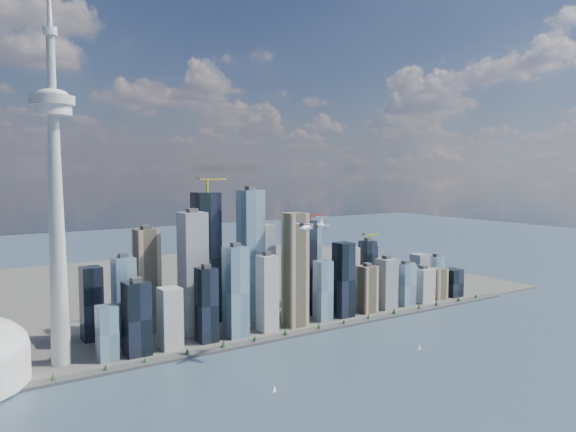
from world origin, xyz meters
TOP-DOWN VIEW (x-y plane):
  - ground at (0.00, 0.00)m, footprint 4000.00×4000.00m
  - seawall at (0.00, 250.00)m, footprint 1100.00×22.00m
  - land at (0.00, 700.00)m, footprint 1400.00×900.00m
  - shoreline_trees at (0.00, 250.00)m, footprint 960.53×7.20m
  - skyscraper_cluster at (59.62, 336.82)m, footprint 736.00×142.00m
  - needle_tower at (-300.00, 310.00)m, footprint 56.00×56.00m
  - airplane at (-0.18, 145.89)m, footprint 61.28×54.92m
  - sailboat_west at (-107.10, 74.28)m, footprint 6.68×2.63m
  - sailboat_east at (155.22, 90.34)m, footprint 7.38×2.19m

SIDE VIEW (x-z plane):
  - ground at x=0.00m, z-range 0.00..0.00m
  - land at x=0.00m, z-range 0.00..3.00m
  - seawall at x=0.00m, z-range 0.00..4.00m
  - sailboat_west at x=-107.10m, z-range -1.65..7.57m
  - sailboat_east at x=155.22m, z-range -1.84..8.42m
  - shoreline_trees at x=0.00m, z-range 4.38..13.18m
  - skyscraper_cluster at x=59.62m, z-range -47.51..201.99m
  - airplane at x=-0.18m, z-range 179.77..195.31m
  - needle_tower at x=-300.00m, z-range -39.41..511.09m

